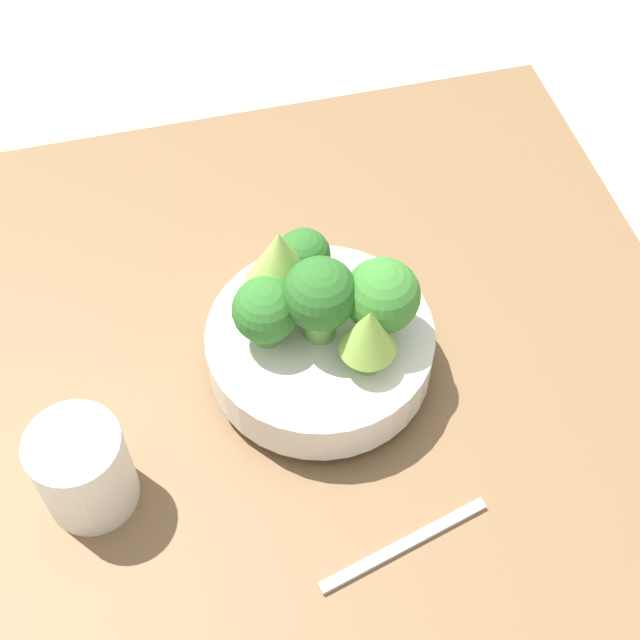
# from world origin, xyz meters

# --- Properties ---
(ground_plane) EXTENTS (6.00, 6.00, 0.00)m
(ground_plane) POSITION_xyz_m (0.00, 0.00, 0.00)
(ground_plane) COLOR beige
(table) EXTENTS (0.83, 0.85, 0.03)m
(table) POSITION_xyz_m (0.00, 0.00, 0.02)
(table) COLOR brown
(table) RESTS_ON ground_plane
(bowl) EXTENTS (0.22, 0.22, 0.06)m
(bowl) POSITION_xyz_m (0.03, 0.02, 0.07)
(bowl) COLOR silver
(bowl) RESTS_ON table
(broccoli_floret_back) EXTENTS (0.05, 0.05, 0.08)m
(broccoli_floret_back) POSITION_xyz_m (0.02, 0.08, 0.15)
(broccoli_floret_back) COLOR #7AB256
(broccoli_floret_back) RESTS_ON bowl
(romanesco_piece_near) EXTENTS (0.05, 0.05, 0.08)m
(romanesco_piece_near) POSITION_xyz_m (0.06, -0.02, 0.14)
(romanesco_piece_near) COLOR #6BA34C
(romanesco_piece_near) RESTS_ON bowl
(broccoli_floret_center) EXTENTS (0.07, 0.07, 0.09)m
(broccoli_floret_center) POSITION_xyz_m (0.03, 0.02, 0.15)
(broccoli_floret_center) COLOR #6BA34C
(broccoli_floret_center) RESTS_ON bowl
(broccoli_floret_left) EXTENTS (0.06, 0.06, 0.07)m
(broccoli_floret_left) POSITION_xyz_m (-0.02, 0.03, 0.14)
(broccoli_floret_left) COLOR #6BA34C
(broccoli_floret_left) RESTS_ON bowl
(broccoli_floret_right) EXTENTS (0.07, 0.07, 0.09)m
(broccoli_floret_right) POSITION_xyz_m (0.08, 0.01, 0.15)
(broccoli_floret_right) COLOR #6BA34C
(broccoli_floret_right) RESTS_ON bowl
(romanesco_piece_far) EXTENTS (0.07, 0.07, 0.10)m
(romanesco_piece_far) POSITION_xyz_m (0.00, 0.06, 0.16)
(romanesco_piece_far) COLOR #7AB256
(romanesco_piece_far) RESTS_ON bowl
(cup) EXTENTS (0.08, 0.08, 0.10)m
(cup) POSITION_xyz_m (-0.21, -0.06, 0.08)
(cup) COLOR silver
(cup) RESTS_ON table
(fork) EXTENTS (0.16, 0.05, 0.01)m
(fork) POSITION_xyz_m (0.05, -0.17, 0.04)
(fork) COLOR silver
(fork) RESTS_ON table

